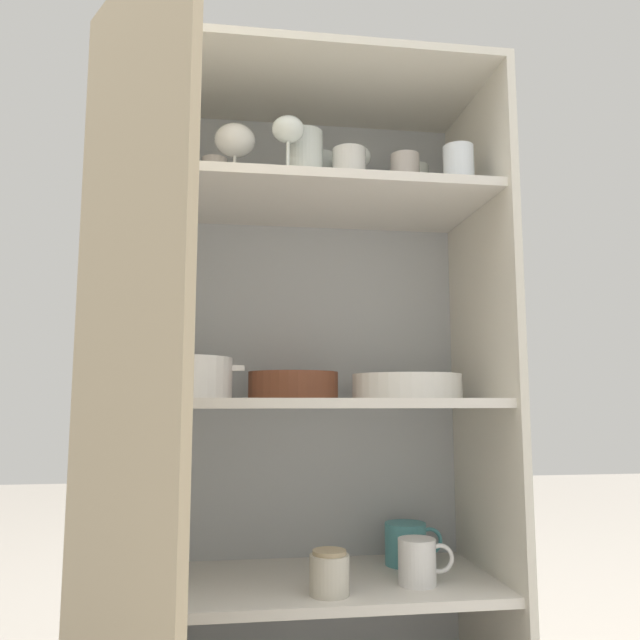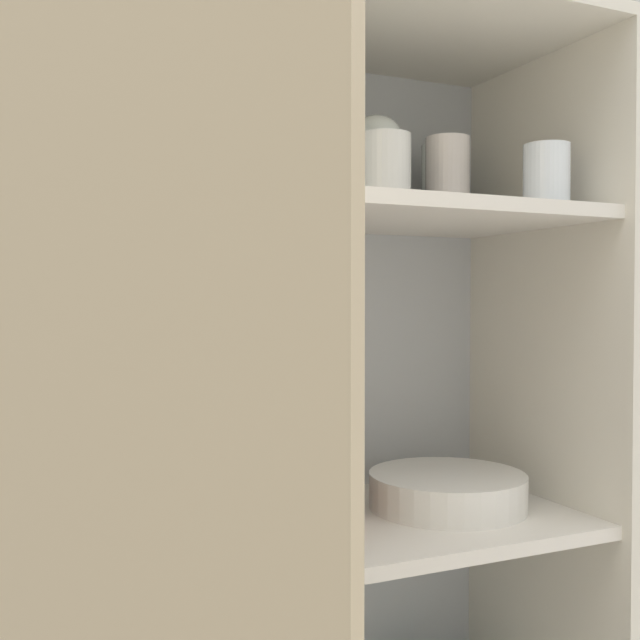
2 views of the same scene
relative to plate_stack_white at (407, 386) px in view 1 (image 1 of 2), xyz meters
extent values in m
cube|color=#B2B7BC|center=(-0.24, 0.19, 0.01)|extent=(0.86, 0.02, 1.36)
cube|color=silver|center=(-0.66, 0.00, 0.01)|extent=(0.02, 0.41, 1.36)
cube|color=silver|center=(0.18, 0.00, 0.01)|extent=(0.02, 0.41, 1.36)
cube|color=silver|center=(-0.24, 0.00, 0.70)|extent=(0.86, 0.41, 0.02)
cube|color=silver|center=(-0.24, 0.00, -0.42)|extent=(0.82, 0.37, 0.02)
cube|color=silver|center=(-0.24, 0.00, -0.04)|extent=(0.82, 0.37, 0.02)
cube|color=silver|center=(-0.24, 0.00, 0.42)|extent=(0.82, 0.37, 0.02)
cube|color=tan|center=(-0.56, -0.38, 0.01)|extent=(0.23, 0.37, 1.36)
cylinder|color=silver|center=(0.01, 0.02, 0.49)|extent=(0.07, 0.07, 0.12)
cylinder|color=silver|center=(-0.44, 0.08, 0.49)|extent=(0.06, 0.06, 0.11)
cylinder|color=white|center=(-0.19, 0.04, 0.49)|extent=(0.06, 0.06, 0.12)
cylinder|color=white|center=(-0.54, 0.00, 0.48)|extent=(0.07, 0.07, 0.10)
cylinder|color=white|center=(-0.56, 0.10, 0.50)|extent=(0.06, 0.06, 0.13)
cylinder|color=white|center=(-0.14, -0.04, 0.48)|extent=(0.08, 0.08, 0.10)
cylinder|color=white|center=(0.06, 0.11, 0.50)|extent=(0.07, 0.07, 0.13)
cylinder|color=white|center=(-0.24, -0.03, 0.50)|extent=(0.08, 0.08, 0.14)
cylinder|color=white|center=(0.09, -0.11, 0.48)|extent=(0.07, 0.07, 0.09)
cylinder|color=white|center=(-0.11, 0.04, 0.44)|extent=(0.06, 0.06, 0.01)
cylinder|color=white|center=(-0.11, 0.04, 0.48)|extent=(0.01, 0.01, 0.08)
ellipsoid|color=white|center=(-0.11, 0.04, 0.55)|extent=(0.08, 0.08, 0.06)
cylinder|color=white|center=(-0.28, -0.11, 0.44)|extent=(0.06, 0.06, 0.01)
cylinder|color=white|center=(-0.28, -0.11, 0.48)|extent=(0.01, 0.01, 0.08)
ellipsoid|color=white|center=(-0.28, -0.11, 0.54)|extent=(0.07, 0.07, 0.06)
cylinder|color=white|center=(-0.39, -0.05, 0.44)|extent=(0.06, 0.06, 0.01)
cylinder|color=white|center=(-0.39, -0.05, 0.47)|extent=(0.01, 0.01, 0.06)
ellipsoid|color=white|center=(-0.39, -0.05, 0.54)|extent=(0.09, 0.09, 0.07)
cylinder|color=white|center=(0.00, 0.00, -0.02)|extent=(0.24, 0.24, 0.01)
cylinder|color=white|center=(0.00, 0.00, -0.01)|extent=(0.24, 0.24, 0.01)
cylinder|color=white|center=(0.00, 0.00, 0.00)|extent=(0.24, 0.24, 0.01)
cylinder|color=white|center=(0.00, 0.00, 0.00)|extent=(0.24, 0.24, 0.01)
cylinder|color=white|center=(0.00, 0.00, 0.01)|extent=(0.24, 0.24, 0.01)
cylinder|color=white|center=(0.00, 0.00, 0.02)|extent=(0.24, 0.24, 0.01)
cylinder|color=brown|center=(-0.25, 0.04, 0.00)|extent=(0.20, 0.20, 0.06)
torus|color=brown|center=(-0.25, 0.04, 0.03)|extent=(0.20, 0.20, 0.01)
cylinder|color=white|center=(-0.50, 0.00, 0.02)|extent=(0.22, 0.22, 0.09)
cube|color=white|center=(-0.62, 0.00, 0.04)|extent=(0.03, 0.02, 0.01)
cube|color=white|center=(-0.38, 0.00, 0.04)|extent=(0.03, 0.02, 0.01)
cylinder|color=teal|center=(0.01, 0.08, -0.36)|extent=(0.10, 0.10, 0.09)
torus|color=teal|center=(0.07, 0.08, -0.36)|extent=(0.06, 0.01, 0.06)
cylinder|color=white|center=(-0.01, -0.07, -0.36)|extent=(0.08, 0.08, 0.09)
torus|color=white|center=(0.04, -0.07, -0.36)|extent=(0.06, 0.01, 0.06)
cylinder|color=beige|center=(-0.19, -0.11, -0.37)|extent=(0.08, 0.08, 0.08)
cylinder|color=tan|center=(-0.19, -0.11, -0.33)|extent=(0.07, 0.07, 0.01)
camera|label=1|loc=(-0.39, -1.37, -0.03)|focal=35.00mm
camera|label=2|loc=(-0.65, -0.98, 0.30)|focal=42.00mm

